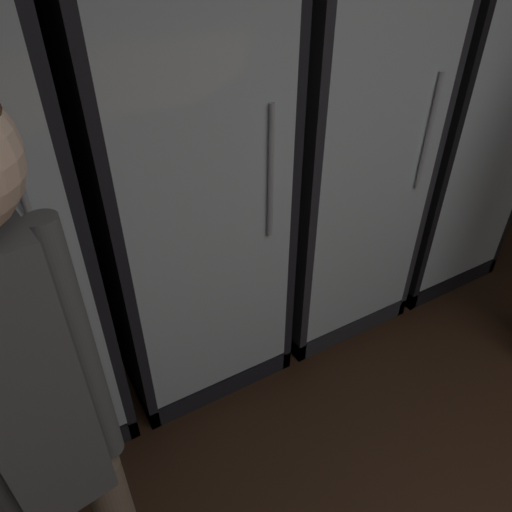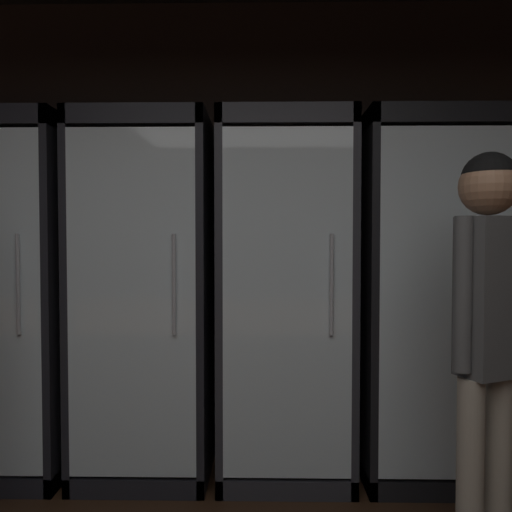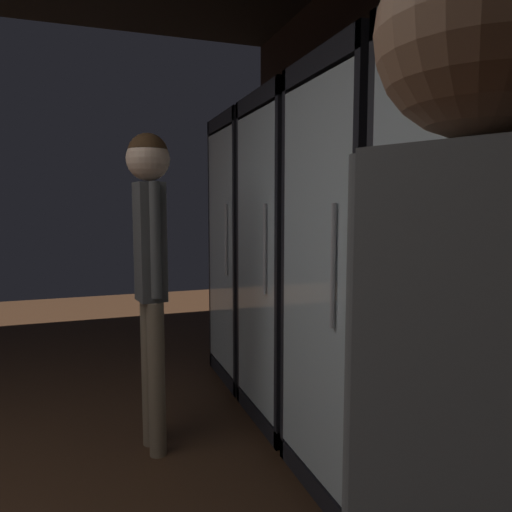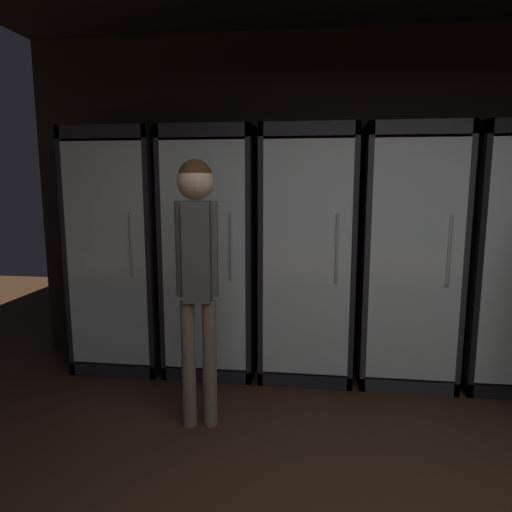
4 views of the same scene
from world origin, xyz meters
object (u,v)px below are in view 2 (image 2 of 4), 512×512
(cooler_right, at_px, (284,301))
(cooler_center, at_px, (149,299))
(cooler_far_right, at_px, (420,300))
(shopper_near, at_px, (487,311))
(cooler_left, at_px, (15,300))

(cooler_right, bearing_deg, cooler_center, 179.98)
(cooler_far_right, relative_size, shopper_near, 1.22)
(cooler_far_right, bearing_deg, shopper_near, -93.50)
(cooler_center, bearing_deg, cooler_right, -0.02)
(cooler_left, xyz_separation_m, cooler_far_right, (2.33, 0.00, 0.01))
(cooler_left, relative_size, cooler_far_right, 1.00)
(cooler_center, distance_m, cooler_right, 0.78)
(cooler_right, bearing_deg, shopper_near, -51.48)
(cooler_right, height_order, cooler_far_right, same)
(cooler_left, bearing_deg, shopper_near, -21.75)
(cooler_center, bearing_deg, shopper_near, -31.17)
(cooler_left, bearing_deg, cooler_right, -0.05)
(cooler_far_right, bearing_deg, cooler_center, -179.94)
(cooler_left, xyz_separation_m, cooler_right, (1.56, -0.00, -0.00))
(cooler_center, xyz_separation_m, shopper_near, (1.50, -0.91, 0.07))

